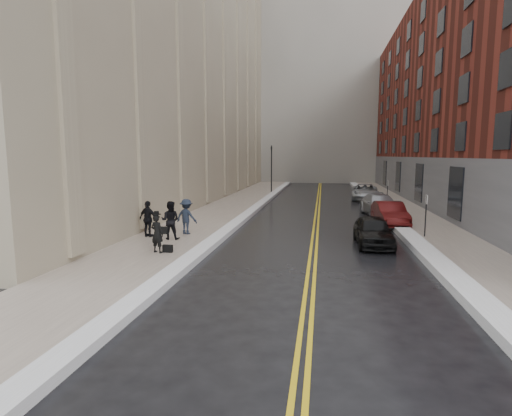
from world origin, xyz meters
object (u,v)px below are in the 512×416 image
(car_black, at_px, (373,231))
(car_silver_near, at_px, (380,205))
(car_maroon, at_px, (390,214))
(pedestrian_a, at_px, (170,220))
(pedestrian_c, at_px, (148,219))
(pedestrian_main, at_px, (157,234))
(car_silver_far, at_px, (365,192))
(pedestrian_b, at_px, (186,216))

(car_black, bearing_deg, car_silver_near, 79.54)
(car_maroon, xyz_separation_m, pedestrian_a, (-11.13, -6.44, 0.36))
(car_black, xyz_separation_m, pedestrian_c, (-10.83, -0.54, 0.36))
(car_silver_near, bearing_deg, pedestrian_main, -136.86)
(car_silver_near, xyz_separation_m, car_silver_far, (0.00, 10.12, 0.01))
(pedestrian_c, bearing_deg, pedestrian_b, -131.76)
(pedestrian_main, bearing_deg, car_maroon, -122.27)
(car_silver_near, relative_size, car_silver_far, 0.95)
(pedestrian_a, height_order, pedestrian_b, pedestrian_a)
(car_black, distance_m, car_maroon, 5.75)
(car_silver_far, xyz_separation_m, pedestrian_a, (-11.13, -20.69, 0.33))
(car_black, height_order, car_maroon, car_maroon)
(car_black, xyz_separation_m, car_silver_far, (1.60, 19.76, 0.06))
(car_maroon, distance_m, pedestrian_a, 12.86)
(car_black, height_order, car_silver_far, car_silver_far)
(car_black, bearing_deg, pedestrian_a, -175.50)
(pedestrian_b, bearing_deg, pedestrian_a, 91.28)
(pedestrian_c, bearing_deg, car_black, -160.67)
(pedestrian_c, bearing_deg, car_maroon, -137.53)
(car_silver_near, distance_m, pedestrian_main, 16.97)
(car_maroon, height_order, pedestrian_c, pedestrian_c)
(car_black, xyz_separation_m, pedestrian_b, (-9.21, 0.46, 0.37))
(car_maroon, distance_m, pedestrian_b, 11.94)
(car_maroon, distance_m, car_silver_near, 4.12)
(car_maroon, relative_size, pedestrian_a, 2.35)
(car_maroon, height_order, pedestrian_main, pedestrian_main)
(pedestrian_b, bearing_deg, car_silver_far, -104.85)
(pedestrian_main, height_order, pedestrian_b, pedestrian_b)
(car_silver_near, bearing_deg, pedestrian_b, -147.57)
(car_maroon, relative_size, pedestrian_main, 2.69)
(pedestrian_b, bearing_deg, car_silver_near, -125.26)
(pedestrian_c, bearing_deg, car_silver_near, -124.20)
(car_black, distance_m, pedestrian_b, 9.23)
(car_silver_far, xyz_separation_m, pedestrian_b, (-10.81, -19.30, 0.31))
(car_maroon, relative_size, car_silver_near, 0.86)
(car_silver_far, bearing_deg, car_silver_near, -85.63)
(pedestrian_main, height_order, pedestrian_c, pedestrian_c)
(car_silver_far, height_order, pedestrian_main, pedestrian_main)
(car_silver_far, height_order, pedestrian_b, pedestrian_b)
(car_black, relative_size, pedestrian_a, 2.17)
(pedestrian_a, distance_m, pedestrian_b, 1.42)
(pedestrian_main, xyz_separation_m, pedestrian_b, (-0.14, 4.02, 0.10))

